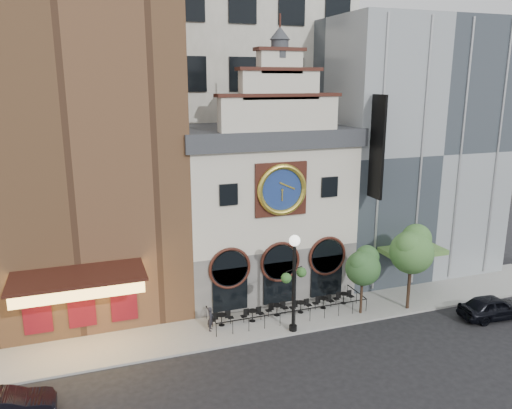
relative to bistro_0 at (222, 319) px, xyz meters
The scene contains 19 objects.
ground 5.28m from the bistro_0, 28.86° to the right, with size 120.00×120.00×0.00m, color black.
sidewalk 4.62m from the bistro_0, ahead, with size 44.00×5.00×0.15m, color gray.
clock_building 9.27m from the bistro_0, 49.06° to the left, with size 12.60×8.78×18.65m.
theater_building 16.42m from the bistro_0, 138.54° to the left, with size 14.00×15.60×25.00m.
retail_building 21.35m from the bistro_0, 22.98° to the left, with size 14.00×14.40×20.00m.
office_tower 26.50m from the bistro_0, 75.27° to the left, with size 20.00×16.00×40.00m, color silver.
cafe_railing 4.59m from the bistro_0, ahead, with size 10.60×2.60×0.90m, color black, non-canonical shape.
bistro_0 is the anchor object (origin of this frame).
bistro_1 2.07m from the bistro_0, ahead, with size 1.58×0.68×0.90m.
bistro_2 3.89m from the bistro_0, ahead, with size 1.58×0.68×0.90m.
bistro_3 5.57m from the bistro_0, ahead, with size 1.58×0.68×0.90m.
bistro_4 7.34m from the bistro_0, ahead, with size 1.58×0.68×0.90m.
bistro_5 9.05m from the bistro_0, ahead, with size 1.58×0.68×0.90m.
car_right 18.16m from the bistro_0, 15.22° to the right, with size 1.89×4.69×1.60m, color black.
car_left 13.14m from the bistro_0, 155.63° to the right, with size 1.54×4.43×1.46m, color black.
pedestrian 0.96m from the bistro_0, 154.64° to the right, with size 0.57×0.38×1.57m, color black.
lamppost 5.75m from the bistro_0, 27.53° to the right, with size 1.91×1.19×6.31m.
tree_left 10.00m from the bistro_0, ahead, with size 2.43×2.34×4.68m.
tree_right 13.62m from the bistro_0, ahead, with size 3.07×2.96×5.92m.
Camera 1 is at (-12.24, -25.93, 15.52)m, focal length 35.00 mm.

